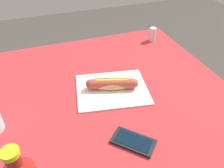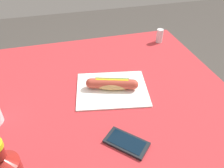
# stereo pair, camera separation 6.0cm
# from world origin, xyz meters

# --- Properties ---
(dining_table) EXTENTS (1.05, 1.02, 0.74)m
(dining_table) POSITION_xyz_m (0.00, 0.00, 0.61)
(dining_table) COLOR brown
(dining_table) RESTS_ON ground
(paper_wrapper) EXTENTS (0.33, 0.29, 0.01)m
(paper_wrapper) POSITION_xyz_m (0.04, 0.02, 0.74)
(paper_wrapper) COLOR white
(paper_wrapper) RESTS_ON dining_table
(hot_dog) EXTENTS (0.21, 0.10, 0.05)m
(hot_dog) POSITION_xyz_m (0.04, 0.02, 0.77)
(hot_dog) COLOR tan
(hot_dog) RESTS_ON paper_wrapper
(cell_phone) EXTENTS (0.15, 0.15, 0.01)m
(cell_phone) POSITION_xyz_m (0.01, -0.26, 0.74)
(cell_phone) COLOR black
(cell_phone) RESTS_ON dining_table
(salt_shaker) EXTENTS (0.04, 0.04, 0.08)m
(salt_shaker) POSITION_xyz_m (0.41, 0.37, 0.77)
(salt_shaker) COLOR silver
(salt_shaker) RESTS_ON dining_table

